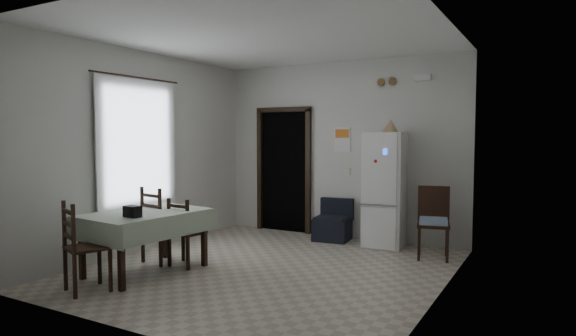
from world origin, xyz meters
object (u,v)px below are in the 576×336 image
Objects in this scene: fridge at (385,190)px; dining_table at (146,242)px; corner_chair at (433,223)px; dining_chair_far_right at (187,232)px; dining_chair_near_head at (87,246)px; dining_chair_far_left at (163,224)px; navy_seat at (332,220)px.

fridge is 3.55m from dining_table.
fridge is 0.98m from corner_chair.
dining_chair_far_right is (-1.88, -2.31, -0.42)m from fridge.
corner_chair reaches higher than dining_table.
dining_chair_far_right is at bearing -78.62° from dining_chair_near_head.
fridge reaches higher than dining_chair_near_head.
dining_chair_far_left is at bearing 4.81° from dining_chair_far_right.
dining_chair_near_head is (-0.25, -1.33, 0.05)m from dining_chair_far_right.
dining_chair_near_head is (-0.01, -0.83, 0.12)m from dining_table.
dining_chair_near_head is at bearing -115.58° from navy_seat.
dining_chair_far_right is (-1.01, -2.31, 0.11)m from navy_seat.
navy_seat is at bearing 174.81° from fridge.
dining_chair_far_right is 1.35m from dining_chair_near_head.
fridge is 1.21× the size of dining_table.
dining_chair_near_head reaches higher than corner_chair.
corner_chair is (0.81, -0.40, -0.38)m from fridge.
dining_chair_far_right is at bearing -134.36° from fridge.
fridge is 1.72× the size of dining_chair_far_left.
dining_table reaches higher than navy_seat.
fridge reaches higher than dining_chair_far_right.
dining_chair_far_left is (-1.43, -2.32, 0.17)m from navy_seat.
fridge is at bearing -98.46° from dining_chair_near_head.
dining_chair_near_head is (-1.26, -3.64, 0.16)m from navy_seat.
dining_chair_far_left is 0.42m from dining_chair_far_right.
dining_table is at bearing -132.25° from fridge.
navy_seat is (-0.87, 0.00, -0.54)m from fridge.
corner_chair is at bearing -141.49° from dining_chair_far_right.
navy_seat is at bearing 72.03° from dining_table.
dining_chair_far_right is (0.41, 0.01, -0.06)m from dining_chair_far_left.
fridge reaches higher than corner_chair.
navy_seat is 2.53m from dining_chair_far_right.
dining_table is 0.84m from dining_chair_near_head.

